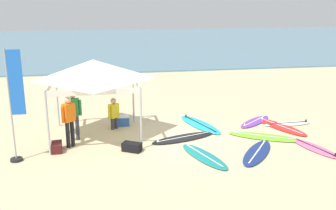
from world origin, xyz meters
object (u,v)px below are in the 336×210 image
object	(u,v)px
surfboard_teal	(204,156)
banner_flag	(15,111)
surfboard_white	(288,124)
gear_bag_near_tent	(57,147)
surfboard_cyan	(200,124)
person_green	(74,112)
cooler_box	(123,120)
surfboard_purple	(255,122)
surfboard_lime	(265,137)
surfboard_navy	(257,153)
person_orange	(69,118)
person_yellow	(114,112)
gear_bag_by_pole	(132,147)
surfboard_black	(183,138)
surfboard_pink	(315,148)
surfboard_red	(281,127)
canopy_tent	(94,70)

from	to	relation	value
surfboard_teal	banner_flag	world-z (taller)	banner_flag
surfboard_white	gear_bag_near_tent	distance (m)	8.65
surfboard_cyan	gear_bag_near_tent	distance (m)	5.46
person_green	cooler_box	size ratio (longest dim) A/B	3.42
surfboard_purple	person_green	distance (m)	6.98
surfboard_lime	cooler_box	distance (m)	5.33
surfboard_navy	surfboard_teal	size ratio (longest dim) A/B	0.96
person_orange	person_yellow	size ratio (longest dim) A/B	1.43
gear_bag_by_pole	surfboard_black	bearing A→B (deg)	23.70
surfboard_navy	surfboard_white	xyz separation A→B (m)	(2.31, 2.55, 0.00)
surfboard_pink	gear_bag_near_tent	bearing A→B (deg)	171.33
surfboard_navy	person_orange	distance (m)	6.13
surfboard_navy	person_orange	world-z (taller)	person_orange
surfboard_purple	person_orange	size ratio (longest dim) A/B	1.11
surfboard_cyan	surfboard_purple	world-z (taller)	same
surfboard_black	surfboard_red	size ratio (longest dim) A/B	0.99
surfboard_cyan	surfboard_teal	world-z (taller)	same
person_green	surfboard_cyan	bearing A→B (deg)	9.72
surfboard_teal	gear_bag_near_tent	size ratio (longest dim) A/B	3.95
canopy_tent	person_green	distance (m)	1.59
cooler_box	canopy_tent	bearing A→B (deg)	-132.03
surfboard_navy	surfboard_black	bearing A→B (deg)	139.99
surfboard_lime	banner_flag	world-z (taller)	banner_flag
surfboard_lime	cooler_box	xyz separation A→B (m)	(-4.84, 2.22, 0.16)
gear_bag_near_tent	gear_bag_by_pole	size ratio (longest dim) A/B	1.00
surfboard_navy	banner_flag	xyz separation A→B (m)	(-7.26, 0.72, 1.54)
surfboard_pink	person_orange	world-z (taller)	person_orange
cooler_box	person_orange	bearing A→B (deg)	-133.31
surfboard_teal	surfboard_lime	size ratio (longest dim) A/B	0.93
person_orange	surfboard_red	bearing A→B (deg)	4.88
surfboard_white	person_yellow	xyz separation A→B (m)	(-6.66, 0.63, 0.62)
surfboard_white	gear_bag_near_tent	world-z (taller)	gear_bag_near_tent
surfboard_purple	surfboard_black	size ratio (longest dim) A/B	0.75
surfboard_teal	surfboard_pink	distance (m)	3.74
cooler_box	person_yellow	bearing A→B (deg)	-133.14
surfboard_red	gear_bag_near_tent	xyz separation A→B (m)	(-8.13, -0.97, 0.10)
surfboard_lime	surfboard_white	size ratio (longest dim) A/B	1.31
surfboard_cyan	person_orange	world-z (taller)	person_orange
surfboard_cyan	gear_bag_by_pole	world-z (taller)	gear_bag_by_pole
surfboard_red	person_green	world-z (taller)	person_green
person_green	banner_flag	size ratio (longest dim) A/B	0.50
banner_flag	person_green	bearing A→B (deg)	44.74
canopy_tent	gear_bag_near_tent	xyz separation A→B (m)	(-1.26, -1.16, -2.25)
surfboard_lime	surfboard_white	world-z (taller)	same
surfboard_pink	person_yellow	distance (m)	7.12
surfboard_white	surfboard_black	xyz separation A→B (m)	(-4.33, -0.85, -0.00)
surfboard_navy	surfboard_red	distance (m)	2.94
surfboard_red	banner_flag	world-z (taller)	banner_flag
person_yellow	banner_flag	xyz separation A→B (m)	(-2.91, -2.46, 0.92)
surfboard_black	gear_bag_by_pole	world-z (taller)	gear_bag_by_pole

